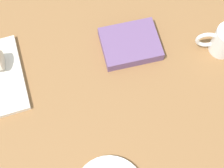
% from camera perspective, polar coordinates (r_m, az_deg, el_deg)
% --- Properties ---
extents(dining_table, '(1.10, 0.90, 0.04)m').
position_cam_1_polar(dining_table, '(0.99, -2.82, -4.44)').
color(dining_table, olive).
rests_on(dining_table, ground).
extents(book_stack, '(0.19, 0.15, 0.03)m').
position_cam_1_polar(book_stack, '(1.04, 3.18, 6.93)').
color(book_stack, '#6B4C7A').
rests_on(book_stack, dining_table).
extents(coffee_mug, '(0.13, 0.08, 0.10)m').
position_cam_1_polar(coffee_mug, '(1.07, 18.79, 7.15)').
color(coffee_mug, white).
rests_on(coffee_mug, dining_table).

